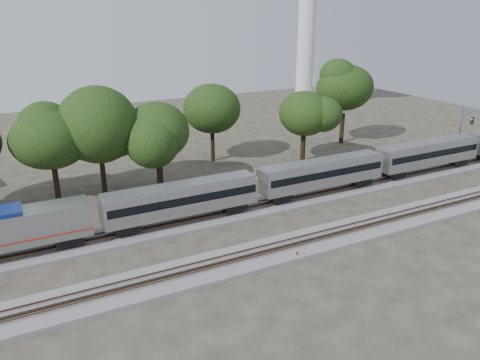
% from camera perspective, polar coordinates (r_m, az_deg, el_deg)
% --- Properties ---
extents(ground, '(160.00, 160.00, 0.00)m').
position_cam_1_polar(ground, '(48.79, 1.72, -6.90)').
color(ground, '#383328').
rests_on(ground, ground).
extents(track_far, '(160.00, 5.00, 0.73)m').
position_cam_1_polar(track_far, '(53.51, -1.39, -4.12)').
color(track_far, slate).
rests_on(track_far, ground).
extents(track_near, '(160.00, 5.00, 0.73)m').
position_cam_1_polar(track_near, '(45.64, 4.18, -8.67)').
color(track_near, slate).
rests_on(track_near, ground).
extents(train, '(107.13, 3.06, 4.51)m').
position_cam_1_polar(train, '(64.65, 16.60, 2.14)').
color(train, '#ABADB2').
rests_on(train, ground).
extents(switch_stand_red, '(0.28, 0.05, 0.87)m').
position_cam_1_polar(switch_stand_red, '(44.54, 6.98, -9.04)').
color(switch_stand_red, '#512D19').
rests_on(switch_stand_red, ground).
extents(switch_stand_white, '(0.28, 0.08, 0.89)m').
position_cam_1_polar(switch_stand_white, '(51.42, 16.81, -5.62)').
color(switch_stand_white, '#512D19').
rests_on(switch_stand_white, ground).
extents(switch_lever, '(0.58, 0.47, 0.30)m').
position_cam_1_polar(switch_lever, '(47.25, 10.31, -7.99)').
color(switch_lever, '#512D19').
rests_on(switch_lever, ground).
extents(signal_gantry, '(0.57, 6.76, 8.22)m').
position_cam_1_polar(signal_gantry, '(78.14, 27.13, 5.93)').
color(signal_gantry, gray).
rests_on(signal_gantry, ground).
extents(tree_2, '(7.95, 7.95, 11.21)m').
position_cam_1_polar(tree_2, '(59.23, -22.13, 4.58)').
color(tree_2, black).
rests_on(tree_2, ground).
extents(tree_3, '(9.14, 9.14, 12.88)m').
position_cam_1_polar(tree_3, '(59.65, -16.94, 6.46)').
color(tree_3, black).
rests_on(tree_3, ground).
extents(tree_4, '(8.00, 8.00, 11.28)m').
position_cam_1_polar(tree_4, '(59.73, -10.05, 5.93)').
color(tree_4, black).
rests_on(tree_4, ground).
extents(tree_5, '(8.32, 8.32, 11.73)m').
position_cam_1_polar(tree_5, '(70.90, -3.45, 8.66)').
color(tree_5, black).
rests_on(tree_5, ground).
extents(tree_6, '(7.62, 7.62, 10.75)m').
position_cam_1_polar(tree_6, '(71.32, 7.87, 8.01)').
color(tree_6, black).
rests_on(tree_6, ground).
extents(tree_7, '(9.85, 9.85, 13.88)m').
position_cam_1_polar(tree_7, '(82.82, 12.68, 10.92)').
color(tree_7, black).
rests_on(tree_7, ground).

